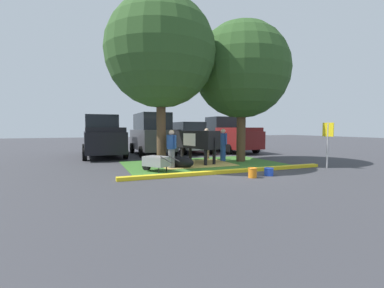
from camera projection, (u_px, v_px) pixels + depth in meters
The scene contains 19 objects.
ground_plane at pixel (230, 172), 9.63m from camera, with size 80.00×80.00×0.00m, color #38383D.
grass_island at pixel (204, 164), 11.73m from camera, with size 6.95×4.51×0.02m, color #386B28.
curb_yellow at pixel (232, 171), 9.50m from camera, with size 8.15×0.24×0.12m, color yellow.
hay_bedding at pixel (194, 164), 11.69m from camera, with size 3.20×2.40×0.04m, color tan.
shade_tree_left at pixel (161, 53), 10.47m from camera, with size 4.43×4.43×6.88m.
shade_tree_right at pixel (242, 71), 12.43m from camera, with size 4.55×4.55×6.66m.
cow_holstein at pixel (196, 140), 11.98m from camera, with size 1.30×3.07×1.55m.
calf_lying at pixel (181, 162), 10.62m from camera, with size 1.09×1.20×0.48m.
person_handler at pixel (223, 144), 12.64m from camera, with size 0.34×0.52×1.59m.
person_visitor_near at pixel (171, 148), 10.38m from camera, with size 0.34×0.49×1.56m.
person_visitor_far at pixel (207, 143), 13.32m from camera, with size 0.47×0.34×1.61m.
wheelbarrow at pixel (156, 162), 9.69m from camera, with size 1.22×1.47×0.63m.
parking_sign at pixel (328, 136), 10.56m from camera, with size 0.15×0.44×1.85m.
bucket_orange at pixel (253, 173), 8.55m from camera, with size 0.30×0.30×0.33m.
bucket_blue at pixel (269, 172), 8.93m from camera, with size 0.33×0.33×0.27m.
pickup_truck_black at pixel (103, 137), 15.05m from camera, with size 2.28×5.43×2.42m.
suv_dark_grey at pixel (152, 134), 16.06m from camera, with size 2.17×4.63×2.52m.
hatchback_white at pixel (189, 138), 17.38m from camera, with size 2.07×4.43×2.02m.
pickup_truck_maroon at pixel (228, 135), 18.09m from camera, with size 2.28×5.43×2.42m.
Camera 1 is at (-4.85, -8.34, 1.63)m, focal length 24.39 mm.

